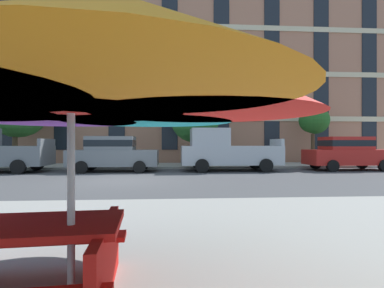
% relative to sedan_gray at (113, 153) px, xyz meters
% --- Properties ---
extents(ground_plane, '(120.00, 120.00, 0.00)m').
position_rel_sedan_gray_xyz_m(ground_plane, '(1.01, -3.70, -0.95)').
color(ground_plane, '#424244').
extents(sidewalk_far, '(56.00, 3.60, 0.12)m').
position_rel_sedan_gray_xyz_m(sidewalk_far, '(1.01, 3.10, -0.89)').
color(sidewalk_far, '#9E998E').
rests_on(sidewalk_far, ground).
extents(apartment_building, '(36.13, 12.08, 12.80)m').
position_rel_sedan_gray_xyz_m(apartment_building, '(1.01, 11.29, 5.45)').
color(apartment_building, '#A87056').
rests_on(apartment_building, ground).
extents(sedan_gray, '(4.40, 1.98, 1.78)m').
position_rel_sedan_gray_xyz_m(sedan_gray, '(0.00, 0.00, 0.00)').
color(sedan_gray, slate).
rests_on(sedan_gray, ground).
extents(pickup_silver, '(5.10, 2.12, 2.20)m').
position_rel_sedan_gray_xyz_m(pickup_silver, '(5.77, 0.00, 0.08)').
color(pickup_silver, '#A8AAB2').
rests_on(pickup_silver, ground).
extents(sedan_red, '(4.40, 1.98, 1.78)m').
position_rel_sedan_gray_xyz_m(sedan_red, '(12.34, 0.00, 0.00)').
color(sedan_red, '#B21E19').
rests_on(sedan_red, ground).
extents(street_tree_left, '(3.58, 3.55, 5.34)m').
position_rel_sedan_gray_xyz_m(street_tree_left, '(-6.30, 3.01, 2.67)').
color(street_tree_left, brown).
rests_on(street_tree_left, ground).
extents(street_tree_middle, '(3.07, 3.24, 4.81)m').
position_rel_sedan_gray_xyz_m(street_tree_middle, '(4.26, 2.76, 2.18)').
color(street_tree_middle, brown).
rests_on(street_tree_middle, ground).
extents(street_tree_right, '(1.96, 1.81, 3.88)m').
position_rel_sedan_gray_xyz_m(street_tree_right, '(12.30, 3.65, 1.99)').
color(street_tree_right, '#4C3823').
rests_on(street_tree_right, ground).
extents(patio_umbrella, '(4.02, 3.73, 2.24)m').
position_rel_sedan_gray_xyz_m(patio_umbrella, '(2.16, -12.70, 0.96)').
color(patio_umbrella, silver).
rests_on(patio_umbrella, ground).
extents(picnic_table, '(1.92, 1.66, 0.77)m').
position_rel_sedan_gray_xyz_m(picnic_table, '(1.63, -12.64, -0.46)').
color(picnic_table, red).
rests_on(picnic_table, ground).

